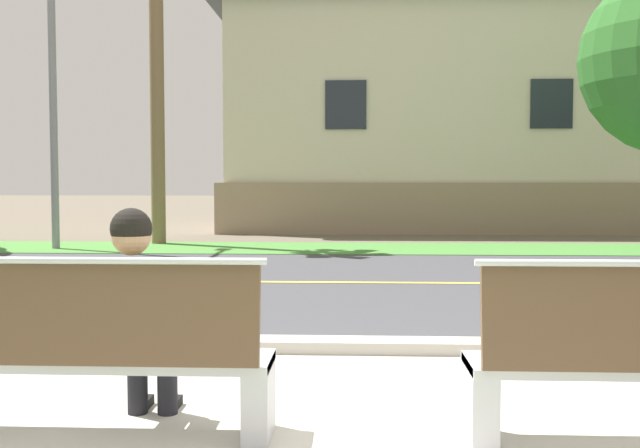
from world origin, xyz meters
TOP-DOWN VIEW (x-y plane):
  - ground_plane at (0.00, 8.00)m, footprint 140.00×140.00m
  - sidewalk_pavement at (0.00, 0.40)m, footprint 44.00×3.60m
  - curb_edge at (0.00, 2.35)m, footprint 44.00×0.30m
  - street_asphalt at (0.00, 6.50)m, footprint 52.00×8.00m
  - road_centre_line at (0.00, 6.50)m, footprint 48.00×0.14m
  - far_verge_grass at (0.00, 11.84)m, footprint 48.00×2.80m
  - bench_left at (-1.46, 0.23)m, footprint 1.87×0.48m
  - seated_person_olive at (-1.28, 0.40)m, footprint 0.52×0.68m
  - streetlamp at (-6.34, 11.64)m, footprint 0.24×2.10m
  - garden_wall at (2.66, 16.08)m, footprint 13.00×0.36m
  - house_across_street at (2.41, 19.28)m, footprint 13.03×6.91m

SIDE VIEW (x-z plane):
  - ground_plane at x=0.00m, z-range 0.00..0.00m
  - street_asphalt at x=0.00m, z-range 0.00..0.01m
  - sidewalk_pavement at x=0.00m, z-range 0.00..0.01m
  - far_verge_grass at x=0.00m, z-range 0.00..0.02m
  - road_centre_line at x=0.00m, z-range 0.01..0.01m
  - curb_edge at x=0.00m, z-range 0.00..0.11m
  - bench_left at x=-1.46m, z-range -0.05..0.96m
  - seated_person_olive at x=-1.28m, z-range 0.05..1.30m
  - garden_wall at x=2.66m, z-range 0.00..1.40m
  - house_across_street at x=2.41m, z-range 0.04..6.97m
  - streetlamp at x=-6.34m, z-range 0.51..7.72m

